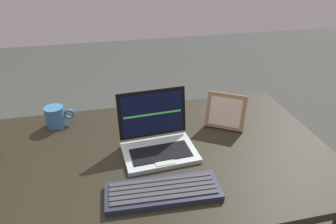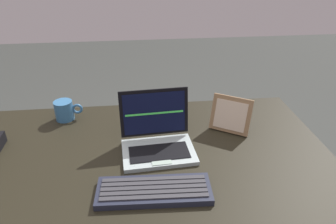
{
  "view_description": "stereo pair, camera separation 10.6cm",
  "coord_description": "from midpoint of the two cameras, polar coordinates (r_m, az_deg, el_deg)",
  "views": [
    {
      "loc": [
        -0.08,
        -0.88,
        1.4
      ],
      "look_at": [
        0.12,
        0.02,
        0.88
      ],
      "focal_mm": 33.29,
      "sensor_mm": 36.0,
      "label": 1
    },
    {
      "loc": [
        0.02,
        -0.9,
        1.4
      ],
      "look_at": [
        0.12,
        0.02,
        0.88
      ],
      "focal_mm": 33.29,
      "sensor_mm": 36.0,
      "label": 2
    }
  ],
  "objects": [
    {
      "name": "photo_frame",
      "position": [
        1.24,
        8.13,
        0.03
      ],
      "size": [
        0.16,
        0.13,
        0.14
      ],
      "color": "olive",
      "rests_on": "desk"
    },
    {
      "name": "laptop_front",
      "position": [
        1.11,
        -4.7,
        -5.19
      ],
      "size": [
        0.26,
        0.22,
        0.2
      ],
      "color": "#AFC0BF",
      "rests_on": "desk"
    },
    {
      "name": "coffee_mug",
      "position": [
        1.35,
        -22.02,
        -0.8
      ],
      "size": [
        0.12,
        0.08,
        0.08
      ],
      "color": "teal",
      "rests_on": "desk"
    },
    {
      "name": "external_keyboard",
      "position": [
        0.95,
        -4.21,
        -14.39
      ],
      "size": [
        0.35,
        0.14,
        0.03
      ],
      "color": "#212636",
      "rests_on": "desk"
    },
    {
      "name": "desk",
      "position": [
        1.19,
        -8.38,
        -12.55
      ],
      "size": [
        1.4,
        0.76,
        0.73
      ],
      "color": "black",
      "rests_on": "ground"
    }
  ]
}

